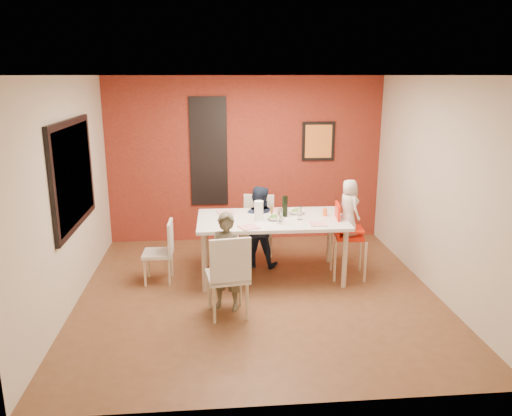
{
  "coord_description": "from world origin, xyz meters",
  "views": [
    {
      "loc": [
        -0.55,
        -5.86,
        2.7
      ],
      "look_at": [
        0.0,
        0.3,
        1.05
      ],
      "focal_mm": 35.0,
      "sensor_mm": 36.0,
      "label": 1
    }
  ],
  "objects": [
    {
      "name": "wall_back",
      "position": [
        0.0,
        2.25,
        1.35
      ],
      "size": [
        4.5,
        0.02,
        2.7
      ],
      "primitive_type": "cube",
      "color": "beige",
      "rests_on": "ground"
    },
    {
      "name": "wall_left",
      "position": [
        -2.25,
        0.0,
        1.35
      ],
      "size": [
        0.02,
        4.5,
        2.7
      ],
      "primitive_type": "cube",
      "color": "beige",
      "rests_on": "ground"
    },
    {
      "name": "dining_table",
      "position": [
        0.24,
        0.57,
        0.76
      ],
      "size": [
        2.01,
        1.13,
        0.83
      ],
      "rotation": [
        0.0,
        0.0,
        -0.01
      ],
      "color": "white",
      "rests_on": "ground"
    },
    {
      "name": "chair_far",
      "position": [
        0.11,
        1.22,
        0.55
      ],
      "size": [
        0.54,
        0.54,
        0.98
      ],
      "rotation": [
        0.0,
        0.0,
        -0.21
      ],
      "color": "beige",
      "rests_on": "ground"
    },
    {
      "name": "ceiling",
      "position": [
        0.0,
        0.0,
        2.7
      ],
      "size": [
        4.5,
        4.5,
        0.02
      ],
      "primitive_type": "cube",
      "color": "silver",
      "rests_on": "wall_back"
    },
    {
      "name": "wall_right",
      "position": [
        2.25,
        0.0,
        1.35
      ],
      "size": [
        0.02,
        4.5,
        2.7
      ],
      "primitive_type": "cube",
      "color": "beige",
      "rests_on": "ground"
    },
    {
      "name": "child_far",
      "position": [
        0.09,
        0.98,
        0.59
      ],
      "size": [
        0.68,
        0.6,
        1.19
      ],
      "primitive_type": "imported",
      "rotation": [
        0.0,
        0.0,
        2.85
      ],
      "color": "#161E31",
      "rests_on": "ground"
    },
    {
      "name": "chair_near",
      "position": [
        -0.39,
        -0.63,
        0.55
      ],
      "size": [
        0.52,
        0.52,
        0.99
      ],
      "rotation": [
        0.0,
        0.0,
        3.29
      ],
      "color": "beige",
      "rests_on": "ground"
    },
    {
      "name": "plate_far_left",
      "position": [
        -0.37,
        0.88,
        0.84
      ],
      "size": [
        0.28,
        0.28,
        0.01
      ],
      "primitive_type": "cube",
      "rotation": [
        0.0,
        0.0,
        0.17
      ],
      "color": "white",
      "rests_on": "dining_table"
    },
    {
      "name": "toddler",
      "position": [
        1.27,
        0.45,
        0.99
      ],
      "size": [
        0.35,
        0.43,
        0.76
      ],
      "primitive_type": "imported",
      "rotation": [
        0.0,
        0.0,
        1.9
      ],
      "color": "beige",
      "rests_on": "high_chair"
    },
    {
      "name": "child_near",
      "position": [
        -0.4,
        -0.38,
        0.59
      ],
      "size": [
        0.5,
        0.41,
        1.18
      ],
      "primitive_type": "imported",
      "rotation": [
        0.0,
        0.0,
        -0.35
      ],
      "color": "brown",
      "rests_on": "ground"
    },
    {
      "name": "plate_near_right",
      "position": [
        0.8,
        0.22,
        0.84
      ],
      "size": [
        0.2,
        0.2,
        0.01
      ],
      "primitive_type": "cube",
      "rotation": [
        0.0,
        0.0,
        -0.01
      ],
      "color": "white",
      "rests_on": "dining_table"
    },
    {
      "name": "glassblock_strip",
      "position": [
        -0.6,
        2.21,
        1.5
      ],
      "size": [
        0.55,
        0.03,
        1.7
      ],
      "primitive_type": "cube",
      "color": "silver",
      "rests_on": "wall_back"
    },
    {
      "name": "condiment_brown",
      "position": [
        0.25,
        0.66,
        0.9
      ],
      "size": [
        0.04,
        0.04,
        0.14
      ],
      "primitive_type": "cylinder",
      "color": "brown",
      "rests_on": "dining_table"
    },
    {
      "name": "plate_far_mid",
      "position": [
        0.34,
        0.96,
        0.84
      ],
      "size": [
        0.26,
        0.26,
        0.01
      ],
      "primitive_type": "cube",
      "rotation": [
        0.0,
        0.0,
        -0.14
      ],
      "color": "white",
      "rests_on": "dining_table"
    },
    {
      "name": "wine_glass_b",
      "position": [
        0.6,
        0.46,
        0.92
      ],
      "size": [
        0.06,
        0.06,
        0.18
      ],
      "primitive_type": "cylinder",
      "color": "silver",
      "rests_on": "dining_table"
    },
    {
      "name": "wine_glass_a",
      "position": [
        0.31,
        0.3,
        0.93
      ],
      "size": [
        0.07,
        0.07,
        0.2
      ],
      "primitive_type": "cylinder",
      "color": "white",
      "rests_on": "dining_table"
    },
    {
      "name": "high_chair",
      "position": [
        1.24,
        0.46,
        0.62
      ],
      "size": [
        0.49,
        0.49,
        1.04
      ],
      "rotation": [
        0.0,
        0.0,
        1.45
      ],
      "color": "red",
      "rests_on": "ground"
    },
    {
      "name": "wine_bottle",
      "position": [
        0.43,
        0.64,
        0.98
      ],
      "size": [
        0.08,
        0.08,
        0.29
      ],
      "primitive_type": "cylinder",
      "color": "black",
      "rests_on": "dining_table"
    },
    {
      "name": "picture_window_pane",
      "position": [
        -2.21,
        0.2,
        1.55
      ],
      "size": [
        0.02,
        1.55,
        1.15
      ],
      "primitive_type": "cube",
      "color": "black",
      "rests_on": "wall_left"
    },
    {
      "name": "salad_bowl_a",
      "position": [
        0.27,
        0.48,
        0.86
      ],
      "size": [
        0.22,
        0.22,
        0.05
      ],
      "primitive_type": "imported",
      "rotation": [
        0.0,
        0.0,
        -0.03
      ],
      "color": "silver",
      "rests_on": "dining_table"
    },
    {
      "name": "wall_front",
      "position": [
        0.0,
        -2.25,
        1.35
      ],
      "size": [
        4.5,
        0.02,
        2.7
      ],
      "primitive_type": "cube",
      "color": "beige",
      "rests_on": "ground"
    },
    {
      "name": "chair_left",
      "position": [
        -1.22,
        0.5,
        0.47
      ],
      "size": [
        0.4,
        0.4,
        0.84
      ],
      "rotation": [
        0.0,
        0.0,
        4.68
      ],
      "color": "silver",
      "rests_on": "ground"
    },
    {
      "name": "art_print_frame",
      "position": [
        1.2,
        2.21,
        1.65
      ],
      "size": [
        0.54,
        0.03,
        0.64
      ],
      "primitive_type": "cube",
      "color": "black",
      "rests_on": "wall_back"
    },
    {
      "name": "picture_window_frame",
      "position": [
        -2.22,
        0.2,
        1.55
      ],
      "size": [
        0.05,
        1.7,
        1.3
      ],
      "primitive_type": "cube",
      "color": "black",
      "rests_on": "wall_left"
    },
    {
      "name": "ground",
      "position": [
        0.0,
        0.0,
        0.0
      ],
      "size": [
        4.5,
        4.5,
        0.0
      ],
      "primitive_type": "plane",
      "color": "brown",
      "rests_on": "ground"
    },
    {
      "name": "condiment_green",
      "position": [
        0.37,
        0.57,
        0.9
      ],
      "size": [
        0.03,
        0.03,
        0.13
      ],
      "primitive_type": "cylinder",
      "color": "#2C7527",
      "rests_on": "dining_table"
    },
    {
      "name": "plate_near_left",
      "position": [
        -0.1,
        0.16,
        0.84
      ],
      "size": [
        0.3,
        0.3,
        0.01
      ],
      "primitive_type": "cube",
      "rotation": [
        0.0,
        0.0,
        0.39
      ],
      "color": "white",
      "rests_on": "dining_table"
    },
    {
      "name": "sippy_cup",
      "position": [
        0.98,
        0.61,
        0.88
      ],
      "size": [
        0.06,
        0.06,
        0.1
      ],
      "primitive_type": "cylinder",
      "color": "orange",
      "rests_on": "dining_table"
    },
    {
      "name": "paper_towel_roll",
      "position": [
        0.05,
        0.46,
        0.97
      ],
      "size": [
        0.12,
        0.12,
        0.27
      ],
      "primitive_type": "cylinder",
      "color": "white",
      "rests_on": "dining_table"
    },
    {
      "name": "glassblock_surround",
      "position": [
        -0.6,
        2.21,
        1.5
      ],
      "size": [
        0.6,
        0.03,
        1.76
      ],
      "primitive_type": "cube",
      "color": "black",
      "rests_on": "wall_back"
    },
    {
      "name": "brick_accent_wall",
      "position": [
        0.0,
        2.23,
        1.35
      ],
      "size": [
        4.5,
        0.02,
        2.7
      ],
      "primitive_type": "cube",
      "color": "maroon",
      "rests_on": "ground"
    },
    {
      "name": "condiment_red",
      "position": [
        0.34,
        0.56,
        0.9
      ],
      "size": [
        0.04,
        0.04,
        0.14
      ],
      "primitive_type": "cylinder",
      "color": "red",
      "rests_on": "dining_table"
    },
    {
      "name": "salad_bowl_b",
      "position": [
        0.61,
        0.76,
        0.86
      ],
      "size": [
        0.23,
        0.23,
        0.05
      ],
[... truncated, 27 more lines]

